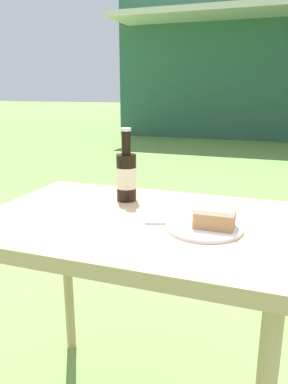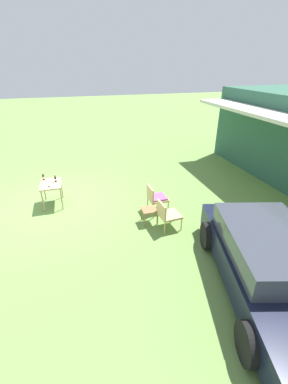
{
  "view_description": "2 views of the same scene",
  "coord_description": "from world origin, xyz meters",
  "views": [
    {
      "loc": [
        0.38,
        -0.97,
        1.11
      ],
      "look_at": [
        0.0,
        0.1,
        0.8
      ],
      "focal_mm": 35.0,
      "sensor_mm": 36.0,
      "label": 1
    },
    {
      "loc": [
        7.81,
        0.79,
        4.14
      ],
      "look_at": [
        1.68,
        2.56,
        0.9
      ],
      "focal_mm": 24.0,
      "sensor_mm": 36.0,
      "label": 2
    }
  ],
  "objects": [
    {
      "name": "cola_bottle_near",
      "position": [
        -0.08,
        0.16,
        0.84
      ],
      "size": [
        0.07,
        0.07,
        0.24
      ],
      "color": "black",
      "rests_on": "patio_table"
    },
    {
      "name": "patio_table",
      "position": [
        0.0,
        0.0,
        0.67
      ],
      "size": [
        0.89,
        0.63,
        0.75
      ],
      "color": "tan",
      "rests_on": "ground_plane"
    },
    {
      "name": "fork",
      "position": [
        0.15,
        -0.02,
        0.75
      ],
      "size": [
        0.19,
        0.07,
        0.01
      ],
      "color": "silver",
      "rests_on": "patio_table"
    },
    {
      "name": "cake_on_plate",
      "position": [
        0.23,
        -0.03,
        0.77
      ],
      "size": [
        0.2,
        0.2,
        0.07
      ],
      "color": "white",
      "rests_on": "patio_table"
    }
  ]
}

